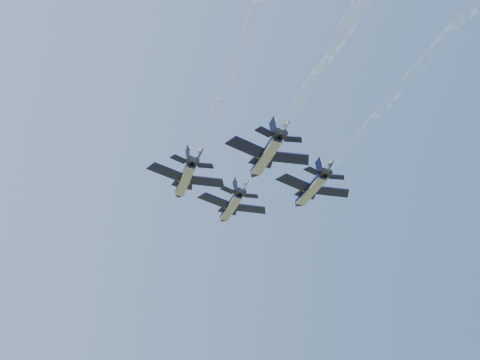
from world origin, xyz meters
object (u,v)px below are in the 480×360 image
jet_lead (231,206)px  jet_slot (266,155)px  jet_right (311,189)px  jet_left (185,179)px

jet_lead → jet_slot: bearing=-90.9°
jet_lead → jet_right: same height
jet_lead → jet_left: size_ratio=1.00×
jet_lead → jet_right: bearing=-48.2°
jet_right → jet_left: bearing=-179.8°
jet_left → jet_slot: (5.17, -14.95, 0.00)m
jet_left → jet_right: bearing=0.2°
jet_left → jet_slot: size_ratio=1.00×
jet_lead → jet_left: 15.77m
jet_right → jet_slot: same height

